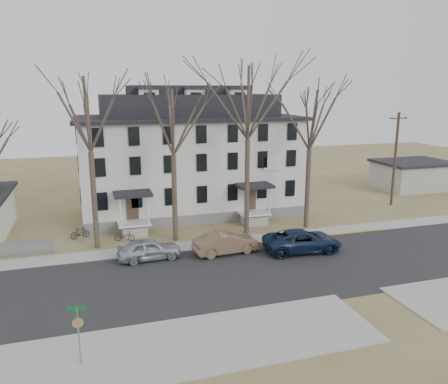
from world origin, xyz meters
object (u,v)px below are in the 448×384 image
object	(u,v)px
boarding_house	(189,157)
utility_pole_far	(395,158)
tree_center	(248,97)
tree_mid_right	(311,115)
tree_far_left	(88,109)
street_sign	(78,327)
car_silver	(149,250)
car_navy	(302,241)
bicycle_left	(125,236)
car_tan	(226,243)
bicycle_right	(80,233)
tree_mid_left	(172,118)

from	to	relation	value
boarding_house	utility_pole_far	bearing A→B (deg)	-10.92
tree_center	tree_mid_right	bearing A→B (deg)	0.00
tree_far_left	street_sign	distance (m)	17.11
utility_pole_far	street_sign	world-z (taller)	utility_pole_far
tree_center	street_sign	distance (m)	21.77
car_silver	boarding_house	bearing A→B (deg)	-27.97
car_silver	tree_center	bearing A→B (deg)	-69.96
utility_pole_far	car_navy	bearing A→B (deg)	-147.80
utility_pole_far	bicycle_left	world-z (taller)	utility_pole_far
tree_mid_right	bicycle_left	distance (m)	17.96
bicycle_left	car_navy	bearing A→B (deg)	-99.85
boarding_house	tree_mid_right	size ratio (longest dim) A/B	1.63
boarding_house	bicycle_left	world-z (taller)	boarding_house
tree_mid_right	utility_pole_far	xyz separation A→B (m)	(12.00, 4.20, -4.70)
car_tan	car_navy	world-z (taller)	car_navy
tree_center	bicycle_left	world-z (taller)	tree_center
car_silver	bicycle_right	bearing A→B (deg)	35.13
tree_mid_right	car_tan	distance (m)	12.92
tree_far_left	utility_pole_far	xyz separation A→B (m)	(29.50, 4.20, -5.44)
car_navy	bicycle_left	world-z (taller)	car_navy
utility_pole_far	tree_mid_right	bearing A→B (deg)	-160.71
tree_far_left	tree_mid_left	xyz separation A→B (m)	(6.00, 0.00, -0.74)
utility_pole_far	car_tan	distance (m)	22.51
tree_mid_left	car_navy	size ratio (longest dim) A/B	2.21
boarding_house	utility_pole_far	xyz separation A→B (m)	(20.50, -3.95, -0.47)
tree_mid_right	car_silver	distance (m)	16.99
tree_center	bicycle_right	bearing A→B (deg)	169.34
street_sign	car_tan	bearing A→B (deg)	58.83
tree_far_left	bicycle_right	bearing A→B (deg)	116.73
tree_center	car_navy	xyz separation A→B (m)	(2.45, -5.28, -10.29)
boarding_house	tree_far_left	distance (m)	13.12
tree_far_left	utility_pole_far	world-z (taller)	tree_far_left
tree_mid_right	car_silver	size ratio (longest dim) A/B	2.89
tree_mid_left	street_sign	xyz separation A→B (m)	(-7.01, -14.80, -7.78)
car_silver	car_tan	bearing A→B (deg)	-97.32
tree_center	car_tan	world-z (taller)	tree_center
utility_pole_far	car_silver	distance (m)	27.50
utility_pole_far	bicycle_left	size ratio (longest dim) A/B	5.99
tree_mid_left	car_navy	bearing A→B (deg)	-31.98
bicycle_left	bicycle_right	distance (m)	3.76
bicycle_left	tree_center	bearing A→B (deg)	-78.25
tree_far_left	tree_center	size ratio (longest dim) A/B	0.93
car_silver	car_tan	xyz separation A→B (m)	(5.50, -0.45, 0.04)
bicycle_left	utility_pole_far	bearing A→B (deg)	-66.62
boarding_house	street_sign	world-z (taller)	boarding_house
tree_far_left	bicycle_left	distance (m)	10.17
tree_mid_right	boarding_house	bearing A→B (deg)	136.19
bicycle_left	car_silver	bearing A→B (deg)	-146.41
tree_far_left	tree_mid_left	bearing A→B (deg)	0.00
bicycle_left	tree_mid_right	bearing A→B (deg)	-76.64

